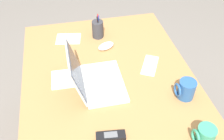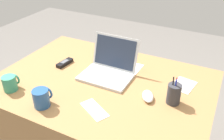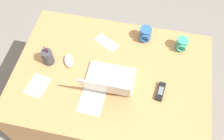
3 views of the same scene
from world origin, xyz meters
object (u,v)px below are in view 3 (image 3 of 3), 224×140
coffee_mug_white (182,44)px  pen_holder (48,57)px  computer_mouse (69,60)px  laptop (108,81)px  cordless_phone (161,91)px  coffee_mug_tall (145,34)px

coffee_mug_white → pen_holder: 0.94m
computer_mouse → pen_holder: size_ratio=0.67×
laptop → pen_holder: size_ratio=1.91×
computer_mouse → cordless_phone: computer_mouse is taller
laptop → coffee_mug_white: (-0.44, -0.41, -0.00)m
computer_mouse → coffee_mug_white: size_ratio=1.20×
laptop → cordless_phone: size_ratio=2.35×
computer_mouse → coffee_mug_white: 0.81m
coffee_mug_white → coffee_mug_tall: bearing=-6.8°
laptop → pen_holder: (0.45, -0.10, 0.01)m
computer_mouse → coffee_mug_tall: coffee_mug_tall is taller
pen_holder → cordless_phone: bearing=174.3°
coffee_mug_white → cordless_phone: coffee_mug_white is taller
coffee_mug_white → cordless_phone: (0.10, 0.39, -0.03)m
laptop → pen_holder: 0.46m
cordless_phone → coffee_mug_white: bearing=-104.6°
coffee_mug_white → cordless_phone: 0.41m
laptop → coffee_mug_tall: laptop is taller
coffee_mug_white → coffee_mug_tall: (0.27, -0.03, 0.00)m
pen_holder → laptop: bearing=167.9°
laptop → cordless_phone: 0.34m
cordless_phone → computer_mouse: bearing=-9.3°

